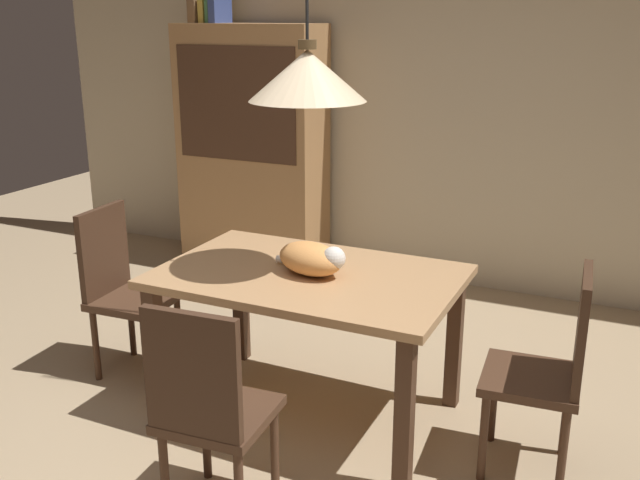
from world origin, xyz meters
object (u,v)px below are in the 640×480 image
(chair_left_side, at_px, (122,284))
(book_yellow_short, at_px, (208,10))
(cat_sleeping, at_px, (312,259))
(book_green_slim, at_px, (213,4))
(chair_near_front, at_px, (208,405))
(book_blue_wide, at_px, (220,6))
(dining_table, at_px, (309,293))
(chair_right_side, at_px, (551,365))
(book_brown_thick, at_px, (200,7))
(pendant_lamp, at_px, (307,75))
(hutch_bookcase, at_px, (253,155))

(chair_left_side, bearing_deg, book_yellow_short, 107.50)
(cat_sleeping, xyz_separation_m, book_green_slim, (-1.68, 1.84, 1.15))
(chair_near_front, height_order, book_blue_wide, book_blue_wide)
(dining_table, xyz_separation_m, book_blue_wide, (-1.60, 1.83, 1.32))
(dining_table, xyz_separation_m, book_green_slim, (-1.66, 1.83, 1.33))
(chair_right_side, distance_m, cat_sleeping, 1.15)
(chair_right_side, bearing_deg, book_green_slim, 146.77)
(chair_right_side, relative_size, chair_left_side, 1.00)
(chair_left_side, xyz_separation_m, book_brown_thick, (-0.65, 1.83, 1.45))
(pendant_lamp, xyz_separation_m, book_yellow_short, (-1.71, 1.83, 0.28))
(hutch_bookcase, bearing_deg, book_green_slim, 179.71)
(dining_table, distance_m, book_blue_wide, 2.77)
(chair_right_side, bearing_deg, chair_left_side, -179.72)
(chair_left_side, relative_size, book_green_slim, 3.58)
(book_brown_thick, height_order, book_green_slim, book_green_slim)
(book_brown_thick, distance_m, book_blue_wide, 0.18)
(book_green_slim, bearing_deg, pendant_lamp, -47.87)
(hutch_bookcase, xyz_separation_m, book_brown_thick, (-0.42, 0.00, 1.07))
(chair_right_side, xyz_separation_m, pendant_lamp, (-1.13, -0.01, 1.15))
(chair_right_side, relative_size, book_brown_thick, 3.88)
(pendant_lamp, distance_m, book_green_slim, 2.49)
(chair_left_side, height_order, book_blue_wide, book_blue_wide)
(chair_left_side, height_order, book_yellow_short, book_yellow_short)
(cat_sleeping, distance_m, book_brown_thick, 2.81)
(dining_table, height_order, book_blue_wide, book_blue_wide)
(cat_sleeping, relative_size, hutch_bookcase, 0.22)
(dining_table, bearing_deg, book_blue_wide, 131.14)
(dining_table, relative_size, book_green_slim, 5.38)
(book_green_slim, bearing_deg, book_yellow_short, 180.00)
(hutch_bookcase, distance_m, book_green_slim, 1.13)
(book_brown_thick, distance_m, book_yellow_short, 0.07)
(chair_near_front, distance_m, book_yellow_short, 3.51)
(chair_right_side, bearing_deg, chair_near_front, -141.76)
(dining_table, height_order, hutch_bookcase, hutch_bookcase)
(dining_table, relative_size, cat_sleeping, 3.47)
(pendant_lamp, distance_m, book_brown_thick, 2.57)
(dining_table, bearing_deg, pendant_lamp, 72.65)
(cat_sleeping, distance_m, book_green_slim, 2.75)
(hutch_bookcase, bearing_deg, chair_right_side, -36.25)
(book_yellow_short, height_order, book_blue_wide, book_blue_wide)
(book_brown_thick, bearing_deg, book_green_slim, 0.00)
(chair_right_side, distance_m, book_yellow_short, 3.66)
(book_brown_thick, xyz_separation_m, book_green_slim, (0.12, 0.00, 0.02))
(chair_left_side, height_order, hutch_bookcase, hutch_bookcase)
(chair_right_side, xyz_separation_m, hutch_bookcase, (-2.49, 1.82, 0.38))
(pendant_lamp, relative_size, book_blue_wide, 5.42)
(chair_right_side, height_order, book_green_slim, book_green_slim)
(book_green_slim, bearing_deg, chair_left_side, -73.96)
(book_yellow_short, bearing_deg, dining_table, -47.00)
(dining_table, height_order, chair_left_side, chair_left_side)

